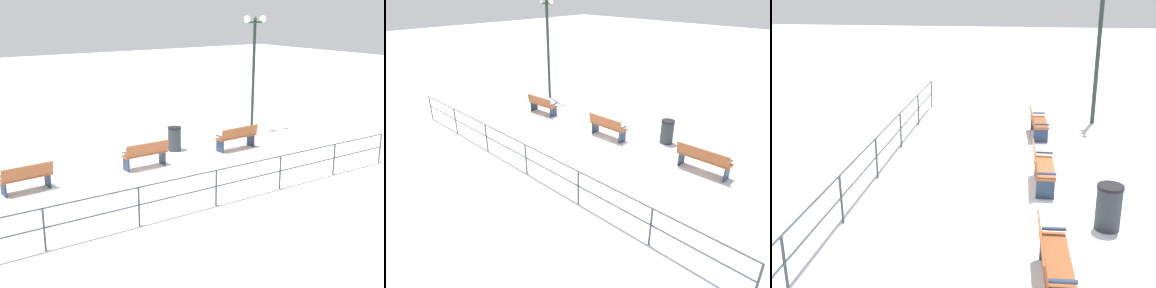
# 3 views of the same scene
# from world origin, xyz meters

# --- Properties ---
(ground_plane) EXTENTS (80.00, 80.00, 0.00)m
(ground_plane) POSITION_xyz_m (0.00, 0.00, 0.00)
(ground_plane) COLOR white
(ground_plane) RESTS_ON ground
(bench_nearest) EXTENTS (0.55, 1.70, 0.88)m
(bench_nearest) POSITION_xyz_m (0.03, -3.86, 0.48)
(bench_nearest) COLOR brown
(bench_nearest) RESTS_ON ground
(bench_second) EXTENTS (0.51, 1.55, 0.89)m
(bench_second) POSITION_xyz_m (-0.04, -0.00, 0.48)
(bench_second) COLOR brown
(bench_second) RESTS_ON ground
(bench_third) EXTENTS (0.60, 1.50, 0.84)m
(bench_third) POSITION_xyz_m (-0.08, 3.85, 0.44)
(bench_third) COLOR brown
(bench_third) RESTS_ON ground
(lamppost_near) EXTENTS (0.27, 1.08, 4.75)m
(lamppost_near) POSITION_xyz_m (1.77, -6.05, 3.25)
(lamppost_near) COLOR #1E2D23
(lamppost_near) RESTS_ON ground
(waterfront_railing) EXTENTS (0.05, 13.75, 1.01)m
(waterfront_railing) POSITION_xyz_m (-3.89, -0.00, 0.69)
(waterfront_railing) COLOR #383D42
(waterfront_railing) RESTS_ON ground
(trash_bin) EXTENTS (0.50, 0.50, 0.89)m
(trash_bin) POSITION_xyz_m (1.17, -1.86, 0.45)
(trash_bin) COLOR #2D3338
(trash_bin) RESTS_ON ground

